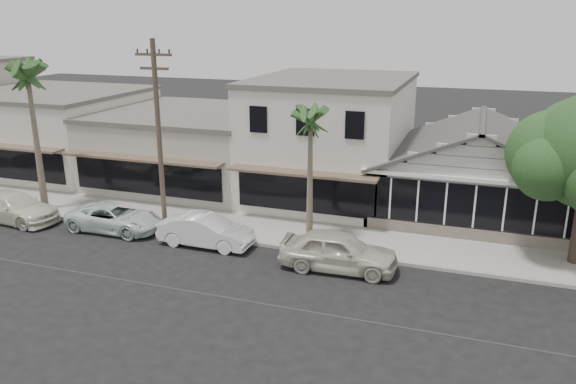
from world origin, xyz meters
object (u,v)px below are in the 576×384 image
at_px(car_1, 206,231).
at_px(car_0, 338,251).
at_px(car_2, 115,218).
at_px(car_3, 14,207).
at_px(utility_pole, 159,133).

bearing_deg(car_1, car_0, -94.26).
relative_size(car_1, car_2, 0.93).
xyz_separation_m(car_0, car_2, (-11.24, 0.80, -0.17)).
height_order(car_0, car_3, car_0).
relative_size(car_0, car_1, 1.11).
height_order(utility_pole, car_2, utility_pole).
bearing_deg(car_1, utility_pole, 70.78).
xyz_separation_m(utility_pole, car_3, (-7.94, -1.21, -4.06)).
bearing_deg(car_1, car_3, 91.88).
distance_m(utility_pole, car_1, 4.98).
xyz_separation_m(car_1, car_2, (-5.00, 0.27, -0.06)).
relative_size(utility_pole, car_2, 1.93).
xyz_separation_m(utility_pole, car_1, (2.69, -0.97, -4.08)).
xyz_separation_m(car_0, car_1, (-6.24, 0.53, -0.10)).
bearing_deg(utility_pole, car_2, -163.28).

